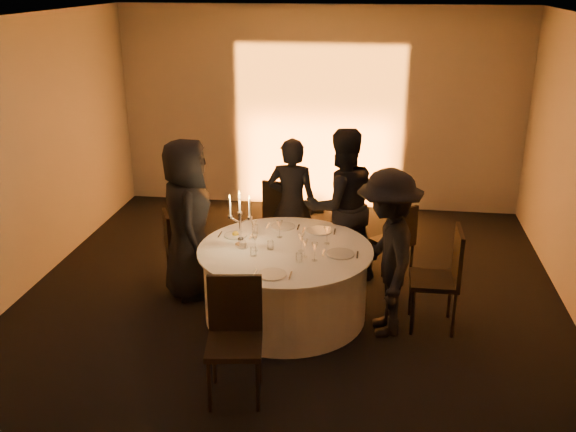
# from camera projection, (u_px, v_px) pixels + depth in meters

# --- Properties ---
(floor) EXTENTS (7.00, 7.00, 0.00)m
(floor) POSITION_uv_depth(u_px,v_px,m) (285.00, 315.00, 6.82)
(floor) COLOR black
(floor) RESTS_ON ground
(ceiling) EXTENTS (7.00, 7.00, 0.00)m
(ceiling) POSITION_uv_depth(u_px,v_px,m) (285.00, 21.00, 5.75)
(ceiling) COLOR silver
(ceiling) RESTS_ON wall_back
(wall_back) EXTENTS (7.00, 0.00, 7.00)m
(wall_back) POSITION_uv_depth(u_px,v_px,m) (319.00, 110.00, 9.53)
(wall_back) COLOR #BAB3AD
(wall_back) RESTS_ON floor
(wall_front) EXTENTS (7.00, 0.00, 7.00)m
(wall_front) POSITION_uv_depth(u_px,v_px,m) (179.00, 401.00, 3.05)
(wall_front) COLOR #BAB3AD
(wall_front) RESTS_ON floor
(wall_left) EXTENTS (0.00, 7.00, 7.00)m
(wall_left) POSITION_uv_depth(u_px,v_px,m) (1.00, 168.00, 6.68)
(wall_left) COLOR #BAB3AD
(wall_left) RESTS_ON floor
(uplighter_fixture) EXTENTS (0.25, 0.12, 0.10)m
(uplighter_fixture) POSITION_uv_depth(u_px,v_px,m) (316.00, 208.00, 9.76)
(uplighter_fixture) COLOR black
(uplighter_fixture) RESTS_ON floor
(banquet_table) EXTENTS (1.80, 1.80, 0.77)m
(banquet_table) POSITION_uv_depth(u_px,v_px,m) (285.00, 282.00, 6.68)
(banquet_table) COLOR black
(banquet_table) RESTS_ON floor
(chair_left) EXTENTS (0.51, 0.51, 0.88)m
(chair_left) POSITION_uv_depth(u_px,v_px,m) (177.00, 244.00, 7.37)
(chair_left) COLOR black
(chair_left) RESTS_ON floor
(chair_back_left) EXTENTS (0.50, 0.50, 1.00)m
(chair_back_left) POSITION_uv_depth(u_px,v_px,m) (282.00, 212.00, 8.13)
(chair_back_left) COLOR black
(chair_back_left) RESTS_ON floor
(chair_back_right) EXTENTS (0.56, 0.56, 0.90)m
(chair_back_right) POSITION_uv_depth(u_px,v_px,m) (397.00, 238.00, 7.50)
(chair_back_right) COLOR black
(chair_back_right) RESTS_ON floor
(chair_right) EXTENTS (0.47, 0.47, 1.07)m
(chair_right) POSITION_uv_depth(u_px,v_px,m) (444.00, 273.00, 6.39)
(chair_right) COLOR black
(chair_right) RESTS_ON floor
(chair_front) EXTENTS (0.52, 0.52, 1.05)m
(chair_front) POSITION_uv_depth(u_px,v_px,m) (235.00, 330.00, 5.38)
(chair_front) COLOR black
(chair_front) RESTS_ON floor
(guest_left) EXTENTS (0.81, 1.01, 1.79)m
(guest_left) POSITION_uv_depth(u_px,v_px,m) (188.00, 219.00, 6.98)
(guest_left) COLOR black
(guest_left) RESTS_ON floor
(guest_back_left) EXTENTS (0.63, 0.44, 1.64)m
(guest_back_left) POSITION_uv_depth(u_px,v_px,m) (292.00, 205.00, 7.63)
(guest_back_left) COLOR black
(guest_back_left) RESTS_ON floor
(guest_back_right) EXTENTS (1.10, 1.01, 1.82)m
(guest_back_right) POSITION_uv_depth(u_px,v_px,m) (341.00, 206.00, 7.34)
(guest_back_right) COLOR black
(guest_back_right) RESTS_ON floor
(guest_right) EXTENTS (0.80, 1.18, 1.70)m
(guest_right) POSITION_uv_depth(u_px,v_px,m) (387.00, 254.00, 6.23)
(guest_right) COLOR black
(guest_right) RESTS_ON floor
(plate_left) EXTENTS (0.36, 0.24, 0.08)m
(plate_left) POSITION_uv_depth(u_px,v_px,m) (235.00, 234.00, 6.85)
(plate_left) COLOR silver
(plate_left) RESTS_ON banquet_table
(plate_back_left) EXTENTS (0.36, 0.27, 0.01)m
(plate_back_left) POSITION_uv_depth(u_px,v_px,m) (283.00, 226.00, 7.10)
(plate_back_left) COLOR silver
(plate_back_left) RESTS_ON banquet_table
(plate_back_right) EXTENTS (0.36, 0.29, 0.01)m
(plate_back_right) POSITION_uv_depth(u_px,v_px,m) (319.00, 231.00, 6.98)
(plate_back_right) COLOR silver
(plate_back_right) RESTS_ON banquet_table
(plate_right) EXTENTS (0.36, 0.28, 0.01)m
(plate_right) POSITION_uv_depth(u_px,v_px,m) (340.00, 254.00, 6.41)
(plate_right) COLOR silver
(plate_right) RESTS_ON banquet_table
(plate_front) EXTENTS (0.36, 0.27, 0.01)m
(plate_front) POSITION_uv_depth(u_px,v_px,m) (272.00, 274.00, 5.97)
(plate_front) COLOR silver
(plate_front) RESTS_ON banquet_table
(coffee_cup) EXTENTS (0.11, 0.11, 0.07)m
(coffee_cup) POSITION_uv_depth(u_px,v_px,m) (243.00, 245.00, 6.57)
(coffee_cup) COLOR silver
(coffee_cup) RESTS_ON banquet_table
(candelabra) EXTENTS (0.25, 0.12, 0.60)m
(candelabra) POSITION_uv_depth(u_px,v_px,m) (240.00, 227.00, 6.54)
(candelabra) COLOR silver
(candelabra) RESTS_ON banquet_table
(wine_glass_a) EXTENTS (0.07, 0.07, 0.19)m
(wine_glass_a) POSITION_uv_depth(u_px,v_px,m) (280.00, 225.00, 6.77)
(wine_glass_a) COLOR white
(wine_glass_a) RESTS_ON banquet_table
(wine_glass_b) EXTENTS (0.07, 0.07, 0.19)m
(wine_glass_b) POSITION_uv_depth(u_px,v_px,m) (305.00, 244.00, 6.30)
(wine_glass_b) COLOR white
(wine_glass_b) RESTS_ON banquet_table
(wine_glass_c) EXTENTS (0.07, 0.07, 0.19)m
(wine_glass_c) POSITION_uv_depth(u_px,v_px,m) (327.00, 231.00, 6.61)
(wine_glass_c) COLOR white
(wine_glass_c) RESTS_ON banquet_table
(wine_glass_d) EXTENTS (0.07, 0.07, 0.19)m
(wine_glass_d) POSITION_uv_depth(u_px,v_px,m) (254.00, 226.00, 6.77)
(wine_glass_d) COLOR white
(wine_glass_d) RESTS_ON banquet_table
(wine_glass_e) EXTENTS (0.07, 0.07, 0.19)m
(wine_glass_e) POSITION_uv_depth(u_px,v_px,m) (315.00, 248.00, 6.22)
(wine_glass_e) COLOR white
(wine_glass_e) RESTS_ON banquet_table
(wine_glass_f) EXTENTS (0.07, 0.07, 0.19)m
(wine_glass_f) POSITION_uv_depth(u_px,v_px,m) (255.00, 238.00, 6.44)
(wine_glass_f) COLOR white
(wine_glass_f) RESTS_ON banquet_table
(wine_glass_g) EXTENTS (0.07, 0.07, 0.19)m
(wine_glass_g) POSITION_uv_depth(u_px,v_px,m) (301.00, 239.00, 6.44)
(wine_glass_g) COLOR white
(wine_glass_g) RESTS_ON banquet_table
(tumbler_a) EXTENTS (0.07, 0.07, 0.09)m
(tumbler_a) POSITION_uv_depth(u_px,v_px,m) (253.00, 252.00, 6.36)
(tumbler_a) COLOR white
(tumbler_a) RESTS_ON banquet_table
(tumbler_b) EXTENTS (0.07, 0.07, 0.09)m
(tumbler_b) POSITION_uv_depth(u_px,v_px,m) (255.00, 229.00, 6.94)
(tumbler_b) COLOR white
(tumbler_b) RESTS_ON banquet_table
(tumbler_c) EXTENTS (0.07, 0.07, 0.09)m
(tumbler_c) POSITION_uv_depth(u_px,v_px,m) (299.00, 258.00, 6.23)
(tumbler_c) COLOR white
(tumbler_c) RESTS_ON banquet_table
(tumbler_d) EXTENTS (0.07, 0.07, 0.09)m
(tumbler_d) POSITION_uv_depth(u_px,v_px,m) (270.00, 245.00, 6.51)
(tumbler_d) COLOR white
(tumbler_d) RESTS_ON banquet_table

